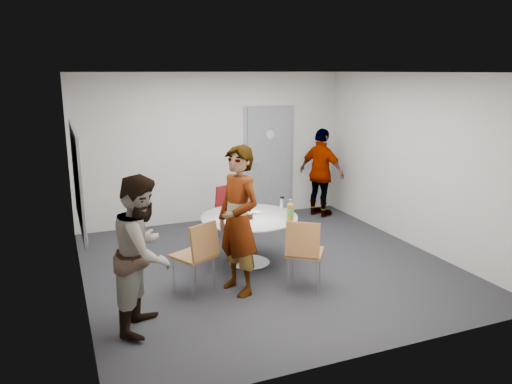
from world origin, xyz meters
name	(u,v)px	position (x,y,z in m)	size (l,w,h in m)	color
floor	(268,265)	(0.00, 0.00, 0.00)	(5.00, 5.00, 0.00)	#242428
ceiling	(269,72)	(0.00, 0.00, 2.70)	(5.00, 5.00, 0.00)	silver
wall_back	(214,148)	(0.00, 2.50, 1.35)	(5.00, 5.00, 0.00)	#B2B0A9
wall_left	(76,189)	(-2.50, 0.00, 1.35)	(5.00, 5.00, 0.00)	#B2B0A9
wall_right	(415,161)	(2.50, 0.00, 1.35)	(5.00, 5.00, 0.00)	#B2B0A9
wall_front	(376,224)	(0.00, -2.50, 1.35)	(5.00, 5.00, 0.00)	#B2B0A9
door	(269,161)	(1.10, 2.48, 1.03)	(1.02, 0.17, 2.12)	slate
whiteboard	(77,178)	(-2.46, 0.20, 1.45)	(0.04, 1.90, 1.25)	gray
table	(251,223)	(-0.19, 0.16, 0.62)	(1.37, 1.37, 1.01)	silver
chair_near_left	(198,250)	(-1.16, -0.51, 0.57)	(0.60, 0.63, 0.93)	brown
chair_near_right	(304,248)	(0.09, -0.92, 0.57)	(0.63, 0.64, 0.93)	brown
chair_far	(230,206)	(-0.08, 1.39, 0.54)	(0.53, 0.56, 0.89)	maroon
person_main	(238,221)	(-0.68, -0.65, 0.93)	(0.68, 0.45, 1.86)	#A5C6EA
person_left	(143,253)	(-1.91, -1.09, 0.85)	(0.82, 0.64, 1.69)	white
person_right	(321,173)	(1.95, 1.95, 0.84)	(0.98, 0.41, 1.68)	black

